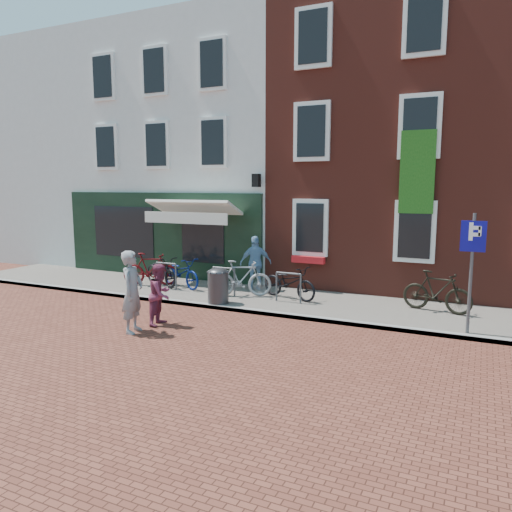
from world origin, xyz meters
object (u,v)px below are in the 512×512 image
at_px(parking_sign, 472,255).
at_px(bicycle_4, 289,282).
at_px(woman, 132,292).
at_px(bicycle_5, 437,292).
at_px(bicycle_1, 150,269).
at_px(boy, 161,294).
at_px(bicycle_2, 181,272).
at_px(cafe_person, 256,263).
at_px(litter_bin, 218,284).
at_px(bicycle_3, 241,278).
at_px(bicycle_0, 161,271).

relative_size(parking_sign, bicycle_4, 1.45).
height_order(woman, bicycle_5, woman).
bearing_deg(bicycle_4, bicycle_1, 108.97).
height_order(boy, bicycle_2, boy).
bearing_deg(woman, cafe_person, -23.09).
relative_size(bicycle_4, bicycle_5, 1.03).
bearing_deg(litter_bin, parking_sign, -0.56).
xyz_separation_m(parking_sign, bicycle_5, (-0.77, 1.60, -1.18)).
height_order(parking_sign, bicycle_3, parking_sign).
bearing_deg(boy, cafe_person, -15.02).
bearing_deg(bicycle_4, bicycle_5, -69.53).
relative_size(woman, bicycle_3, 1.07).
distance_m(woman, cafe_person, 4.86).
bearing_deg(bicycle_2, bicycle_5, -67.07).
distance_m(bicycle_1, bicycle_2, 1.07).
bearing_deg(woman, bicycle_4, -41.46).
relative_size(bicycle_2, bicycle_4, 1.00).
relative_size(woman, bicycle_2, 1.03).
bearing_deg(bicycle_2, bicycle_4, -68.74).
bearing_deg(bicycle_1, bicycle_0, -94.60).
bearing_deg(bicycle_3, bicycle_5, -108.13).
distance_m(bicycle_2, bicycle_3, 2.26).
height_order(litter_bin, bicycle_1, bicycle_1).
height_order(bicycle_1, bicycle_2, bicycle_1).
bearing_deg(cafe_person, woman, 45.87).
bearing_deg(cafe_person, boy, 46.83).
relative_size(cafe_person, bicycle_5, 0.95).
height_order(boy, bicycle_0, boy).
distance_m(parking_sign, bicycle_5, 2.13).
relative_size(bicycle_2, bicycle_3, 1.03).
bearing_deg(bicycle_5, cafe_person, 97.00).
relative_size(woman, cafe_person, 1.12).
relative_size(bicycle_0, bicycle_2, 1.00).
xyz_separation_m(parking_sign, boy, (-6.59, -1.97, -1.08)).
height_order(litter_bin, cafe_person, cafe_person).
distance_m(bicycle_0, bicycle_2, 0.74).
xyz_separation_m(parking_sign, woman, (-6.78, -2.73, -0.88)).
distance_m(boy, bicycle_0, 4.09).
bearing_deg(bicycle_3, bicycle_1, 63.64).
xyz_separation_m(litter_bin, bicycle_1, (-3.12, 1.17, -0.01)).
bearing_deg(bicycle_5, litter_bin, 117.95).
distance_m(woman, bicycle_4, 4.64).
relative_size(boy, cafe_person, 0.88).
height_order(woman, boy, woman).
relative_size(litter_bin, parking_sign, 0.40).
xyz_separation_m(bicycle_2, bicycle_5, (7.48, 0.23, 0.05)).
xyz_separation_m(woman, bicycle_4, (2.14, 4.11, -0.35)).
distance_m(litter_bin, bicycle_5, 5.63).
height_order(parking_sign, bicycle_1, parking_sign).
height_order(boy, bicycle_1, boy).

